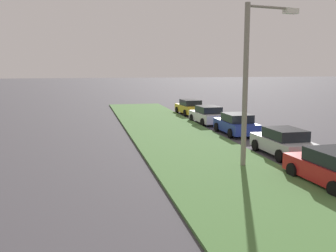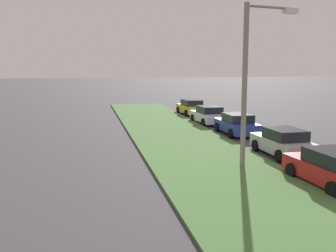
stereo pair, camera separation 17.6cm
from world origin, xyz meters
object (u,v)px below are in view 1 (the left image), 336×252
object	(u,v)px
parked_car_blue	(236,124)
parked_car_yellow	(190,107)
parked_car_silver	(283,142)
streetlight	(252,73)
parked_car_white	(208,115)
parked_car_red	(333,168)

from	to	relation	value
parked_car_blue	parked_car_yellow	size ratio (longest dim) A/B	0.98
parked_car_silver	parked_car_yellow	size ratio (longest dim) A/B	0.98
parked_car_blue	streetlight	xyz separation A→B (m)	(-8.43, 2.71, 3.67)
parked_car_white	streetlight	xyz separation A→B (m)	(-13.72, 2.35, 3.67)
parked_car_silver	parked_car_white	world-z (taller)	same
parked_car_red	streetlight	world-z (taller)	streetlight
parked_car_yellow	streetlight	xyz separation A→B (m)	(-19.95, 2.54, 3.67)
parked_car_white	streetlight	world-z (taller)	streetlight
parked_car_silver	parked_car_white	xyz separation A→B (m)	(11.93, 0.35, 0.00)
parked_car_white	streetlight	bearing A→B (deg)	167.09
parked_car_silver	parked_car_white	bearing A→B (deg)	0.77
parked_car_blue	parked_car_white	size ratio (longest dim) A/B	0.98
parked_car_silver	streetlight	xyz separation A→B (m)	(-1.79, 2.70, 3.67)
streetlight	parked_car_silver	bearing A→B (deg)	-56.52
parked_car_red	parked_car_silver	distance (m)	5.31
parked_car_white	parked_car_silver	bearing A→B (deg)	178.50
parked_car_silver	parked_car_blue	distance (m)	6.64
parked_car_red	parked_car_yellow	xyz separation A→B (m)	(23.43, -0.55, 0.00)
parked_car_red	parked_car_blue	distance (m)	11.93
parked_car_red	parked_car_blue	size ratio (longest dim) A/B	1.02
parked_car_silver	parked_car_red	bearing A→B (deg)	171.40
parked_car_red	parked_car_white	world-z (taller)	same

